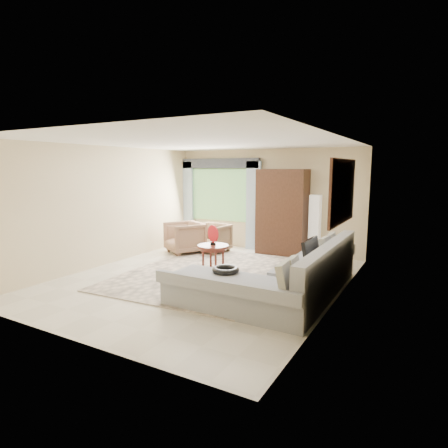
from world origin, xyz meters
The scene contains 17 objects.
ground centered at (0.00, 0.00, 0.00)m, with size 6.00×6.00×0.00m, color silver.
area_rug centered at (-0.15, 0.38, 0.01)m, with size 3.00×4.00×0.02m, color beige.
sectional_sofa centered at (1.78, -0.18, 0.28)m, with size 2.30×3.46×0.90m.
tv_screen centered at (2.05, 0.15, 0.72)m, with size 0.06×0.74×0.48m, color black.
garden_hose centered at (1.00, -0.93, 0.55)m, with size 0.43×0.43×0.09m, color black.
coffee_table centered at (0.03, 0.30, 0.32)m, with size 0.62×0.62×0.62m.
red_disc centered at (0.03, 0.30, 0.85)m, with size 0.34×0.34×0.03m, color red.
armchair_left centered at (-1.64, 1.67, 0.39)m, with size 0.84×0.86×0.78m, color #946950.
armchair_right centered at (-1.08, 2.05, 0.37)m, with size 0.78×0.81×0.73m, color #8C6E4C.
potted_plant centered at (-2.34, 2.33, 0.26)m, with size 0.46×0.40×0.51m, color #999999.
armoire centered at (0.55, 2.72, 1.05)m, with size 1.20×0.55×2.10m, color black.
floor_lamp centered at (1.35, 2.78, 0.75)m, with size 0.24×0.24×1.50m, color silver.
window centered at (-1.35, 2.97, 1.40)m, with size 1.80×0.04×1.40m, color #669E59.
curtain_left centered at (-2.40, 2.88, 1.15)m, with size 0.40×0.08×2.30m, color #9EB7CC.
curtain_right centered at (-0.30, 2.88, 1.15)m, with size 0.40×0.08×2.30m, color #9EB7CC.
valance centered at (-1.35, 2.90, 2.25)m, with size 2.40×0.12×0.26m, color #1E232D.
wall_mirror centered at (2.46, 0.35, 1.75)m, with size 0.05×1.70×1.05m.
Camera 1 is at (3.78, -5.90, 2.13)m, focal length 30.00 mm.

